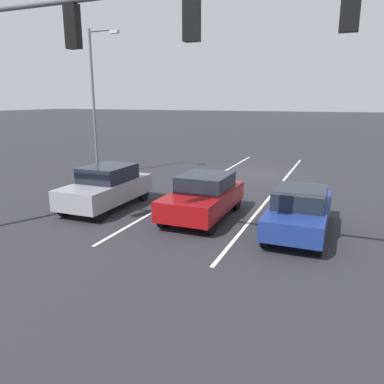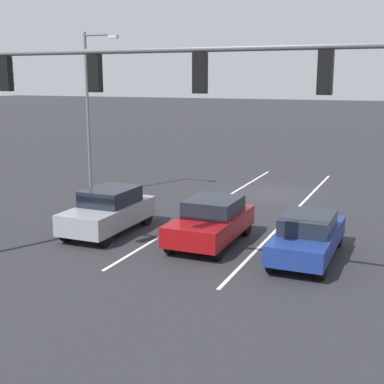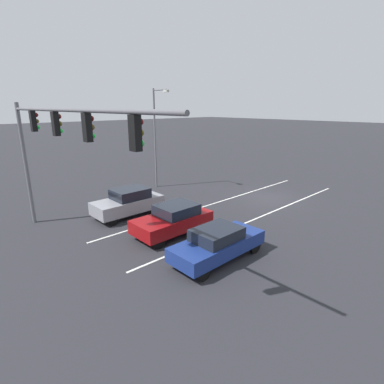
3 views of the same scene
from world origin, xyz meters
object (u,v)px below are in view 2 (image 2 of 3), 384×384
Objects in this scene: car_maroon_midlane_front at (211,221)px; traffic_signal_gantry at (75,96)px; street_lamp_right_shoulder at (91,104)px; car_gray_rightlane_front at (109,211)px; car_navy_leftlane_front at (308,236)px.

car_maroon_midlane_front is 0.31× the size of traffic_signal_gantry.
street_lamp_right_shoulder reaches higher than car_maroon_midlane_front.
car_maroon_midlane_front is at bearing 148.17° from street_lamp_right_shoulder.
car_navy_leftlane_front is at bearing 179.26° from car_gray_rightlane_front.
car_navy_leftlane_front is 3.44m from car_maroon_midlane_front.
car_gray_rightlane_front is at bearing -0.74° from car_navy_leftlane_front.
street_lamp_right_shoulder reaches higher than car_gray_rightlane_front.
car_maroon_midlane_front is (3.43, -0.34, 0.04)m from car_navy_leftlane_front.
traffic_signal_gantry reaches higher than car_maroon_midlane_front.
traffic_signal_gantry is 1.71× the size of street_lamp_right_shoulder.
car_maroon_midlane_front is at bearing -112.40° from traffic_signal_gantry.
car_navy_leftlane_front is 7.43m from car_gray_rightlane_front.
street_lamp_right_shoulder is (8.13, -5.05, 3.69)m from car_maroon_midlane_front.
car_gray_rightlane_front reaches higher than car_navy_leftlane_front.
street_lamp_right_shoulder reaches higher than traffic_signal_gantry.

